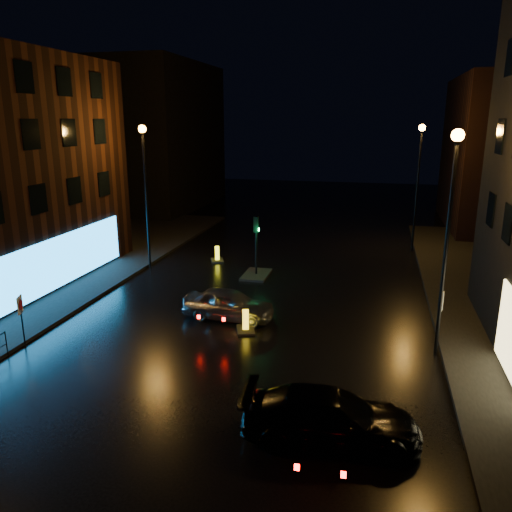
# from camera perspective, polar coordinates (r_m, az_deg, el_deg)

# --- Properties ---
(ground) EXTENTS (120.00, 120.00, 0.00)m
(ground) POSITION_cam_1_polar(r_m,az_deg,el_deg) (16.13, -7.96, -17.33)
(ground) COLOR black
(ground) RESTS_ON ground
(building_far_left) EXTENTS (8.00, 16.00, 14.00)m
(building_far_left) POSITION_cam_1_polar(r_m,az_deg,el_deg) (52.11, -10.67, 13.26)
(building_far_left) COLOR black
(building_far_left) RESTS_ON ground
(building_far_right) EXTENTS (8.00, 14.00, 12.00)m
(building_far_right) POSITION_cam_1_polar(r_m,az_deg,el_deg) (45.68, 26.46, 10.43)
(building_far_right) COLOR black
(building_far_right) RESTS_ON ground
(street_lamp_lfar) EXTENTS (0.44, 0.44, 8.37)m
(street_lamp_lfar) POSITION_cam_1_polar(r_m,az_deg,el_deg) (29.74, -12.58, 8.99)
(street_lamp_lfar) COLOR black
(street_lamp_lfar) RESTS_ON ground
(street_lamp_rnear) EXTENTS (0.44, 0.44, 8.37)m
(street_lamp_rnear) POSITION_cam_1_polar(r_m,az_deg,el_deg) (18.98, 21.29, 4.88)
(street_lamp_rnear) COLOR black
(street_lamp_rnear) RESTS_ON ground
(street_lamp_rfar) EXTENTS (0.44, 0.44, 8.37)m
(street_lamp_rfar) POSITION_cam_1_polar(r_m,az_deg,el_deg) (34.78, 18.09, 9.48)
(street_lamp_rfar) COLOR black
(street_lamp_rfar) RESTS_ON ground
(traffic_signal) EXTENTS (1.40, 2.40, 3.45)m
(traffic_signal) POSITION_cam_1_polar(r_m,az_deg,el_deg) (28.51, 0.03, -1.30)
(traffic_signal) COLOR black
(traffic_signal) RESTS_ON ground
(silver_hatchback) EXTENTS (4.15, 1.83, 1.39)m
(silver_hatchback) POSITION_cam_1_polar(r_m,az_deg,el_deg) (22.45, -3.14, -5.48)
(silver_hatchback) COLOR #A2A5AA
(silver_hatchback) RESTS_ON ground
(dark_sedan) EXTENTS (5.07, 2.37, 1.43)m
(dark_sedan) POSITION_cam_1_polar(r_m,az_deg,el_deg) (14.63, 8.52, -17.77)
(dark_sedan) COLOR black
(dark_sedan) RESTS_ON ground
(bollard_near) EXTENTS (1.04, 1.27, 0.96)m
(bollard_near) POSITION_cam_1_polar(r_m,az_deg,el_deg) (21.31, -1.20, -8.04)
(bollard_near) COLOR black
(bollard_near) RESTS_ON ground
(bollard_far) EXTENTS (1.13, 1.32, 0.97)m
(bollard_far) POSITION_cam_1_polar(r_m,az_deg,el_deg) (31.61, -4.45, -0.21)
(bollard_far) COLOR black
(bollard_far) RESTS_ON ground
(road_sign_left) EXTENTS (0.23, 0.49, 2.10)m
(road_sign_left) POSITION_cam_1_polar(r_m,az_deg,el_deg) (21.45, -25.31, -5.51)
(road_sign_left) COLOR black
(road_sign_left) RESTS_ON ground
(road_sign_right) EXTENTS (0.21, 0.55, 2.32)m
(road_sign_right) POSITION_cam_1_polar(r_m,az_deg,el_deg) (20.38, 20.38, -5.55)
(road_sign_right) COLOR black
(road_sign_right) RESTS_ON ground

